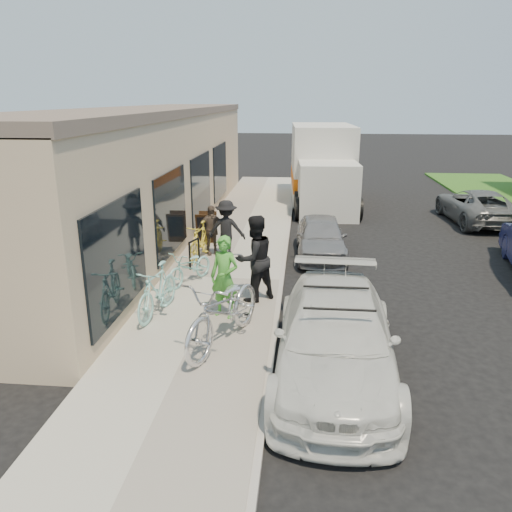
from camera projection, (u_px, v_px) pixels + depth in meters
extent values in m
plane|color=black|center=(297.00, 341.00, 9.77)|extent=(120.00, 120.00, 0.00)
cube|color=#A8A497|center=(221.00, 280.00, 12.77)|extent=(3.00, 34.00, 0.15)
cube|color=#A09A92|center=(281.00, 283.00, 12.63)|extent=(0.12, 34.00, 0.13)
cube|color=#CBAC8D|center=(150.00, 175.00, 17.23)|extent=(3.50, 20.00, 4.00)
cube|color=#66584D|center=(146.00, 112.00, 16.59)|extent=(3.60, 20.00, 0.25)
cube|color=black|center=(118.00, 258.00, 9.60)|extent=(0.06, 3.00, 2.20)
cube|color=black|center=(171.00, 212.00, 13.39)|extent=(0.06, 3.00, 2.20)
cube|color=black|center=(201.00, 187.00, 17.19)|extent=(0.06, 3.00, 2.20)
cube|color=black|center=(220.00, 171.00, 20.98)|extent=(0.06, 3.00, 2.20)
cylinder|color=black|center=(190.00, 256.00, 13.24)|extent=(0.05, 0.05, 0.74)
cylinder|color=black|center=(199.00, 251.00, 13.68)|extent=(0.05, 0.05, 0.74)
cylinder|color=black|center=(194.00, 240.00, 13.35)|extent=(0.20, 0.49, 0.05)
cube|color=black|center=(205.00, 229.00, 15.60)|extent=(0.58, 0.26, 0.94)
cube|color=black|center=(208.00, 226.00, 15.93)|extent=(0.58, 0.26, 0.94)
cube|color=black|center=(205.00, 227.00, 15.56)|extent=(0.47, 0.17, 0.68)
imported|color=silver|center=(335.00, 337.00, 8.37)|extent=(2.18, 4.95, 1.41)
cylinder|color=black|center=(339.00, 310.00, 7.64)|extent=(1.12, 0.04, 0.04)
cylinder|color=black|center=(336.00, 288.00, 8.54)|extent=(1.12, 0.04, 0.04)
imported|color=gray|center=(321.00, 237.00, 14.78)|extent=(1.51, 3.58, 1.21)
cube|color=beige|center=(328.00, 190.00, 19.55)|extent=(2.37, 2.37, 2.15)
cube|color=black|center=(328.00, 179.00, 19.42)|extent=(2.10, 0.17, 1.02)
cube|color=beige|center=(322.00, 162.00, 22.58)|extent=(2.83, 4.88, 3.28)
cube|color=#DC5E0C|center=(321.00, 178.00, 22.80)|extent=(2.86, 4.90, 0.62)
cylinder|color=black|center=(299.00, 209.00, 19.25)|extent=(0.33, 0.92, 0.91)
cylinder|color=black|center=(358.00, 209.00, 19.15)|extent=(0.33, 0.92, 0.91)
cylinder|color=black|center=(298.00, 202.00, 20.44)|extent=(0.33, 0.92, 0.91)
cylinder|color=black|center=(353.00, 203.00, 20.34)|extent=(0.33, 0.92, 0.91)
cylinder|color=black|center=(295.00, 185.00, 24.53)|extent=(0.33, 0.92, 0.91)
cylinder|color=black|center=(341.00, 185.00, 24.43)|extent=(0.33, 0.92, 0.91)
imported|color=#595B5E|center=(477.00, 206.00, 18.87)|extent=(2.32, 4.64, 1.26)
imported|color=silver|center=(225.00, 310.00, 9.12)|extent=(1.72, 2.75, 1.36)
imported|color=green|center=(224.00, 277.00, 10.27)|extent=(0.74, 0.62, 1.73)
imported|color=black|center=(254.00, 258.00, 11.09)|extent=(1.20, 1.18, 1.96)
imported|color=#8DD3CA|center=(157.00, 290.00, 10.43)|extent=(0.80, 1.87, 1.09)
imported|color=#8DD3CA|center=(190.00, 267.00, 12.26)|extent=(1.21, 1.71, 0.85)
imported|color=yellow|center=(200.00, 241.00, 14.12)|extent=(0.72, 1.79, 1.04)
imported|color=black|center=(226.00, 229.00, 14.16)|extent=(1.07, 0.62, 1.66)
imported|color=brown|center=(211.00, 230.00, 14.45)|extent=(0.92, 0.69, 1.46)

